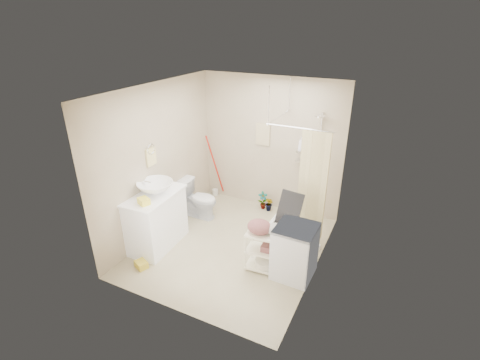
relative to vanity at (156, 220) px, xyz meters
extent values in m
plane|color=#B7AD89|center=(1.16, 0.49, -0.47)|extent=(3.20, 3.20, 0.00)
cube|color=silver|center=(1.16, 0.49, 2.13)|extent=(2.80, 3.20, 0.04)
cube|color=#BCAC91|center=(1.16, 2.09, 0.83)|extent=(2.80, 0.04, 2.60)
cube|color=#BCAC91|center=(1.16, -1.11, 0.83)|extent=(2.80, 0.04, 2.60)
cube|color=#BCAC91|center=(-0.24, 0.49, 0.83)|extent=(0.04, 3.20, 2.60)
cube|color=#BCAC91|center=(2.56, 0.49, 0.83)|extent=(0.04, 3.20, 2.60)
cube|color=white|center=(0.00, 0.00, 0.00)|extent=(0.66, 1.10, 0.95)
imported|color=white|center=(0.01, 0.05, 0.57)|extent=(0.67, 0.67, 0.20)
cube|color=yellow|center=(0.08, -0.32, 0.52)|extent=(0.22, 0.20, 0.10)
cube|color=gold|center=(0.15, -0.62, -0.40)|extent=(0.34, 0.31, 0.15)
imported|color=silver|center=(0.12, 1.11, -0.10)|extent=(0.72, 0.41, 0.74)
imported|color=#984E24|center=(1.12, 1.90, -0.29)|extent=(0.23, 0.22, 0.37)
imported|color=brown|center=(1.27, 1.88, -0.32)|extent=(0.21, 0.20, 0.30)
cube|color=beige|center=(1.01, 2.07, 1.03)|extent=(0.28, 0.03, 0.42)
imported|color=white|center=(1.79, 1.99, 0.97)|extent=(0.10, 0.10, 0.25)
imported|color=#425595|center=(1.86, 2.00, 0.94)|extent=(0.10, 0.11, 0.19)
cube|color=silver|center=(2.30, 0.27, -0.06)|extent=(0.57, 0.59, 0.82)
camera|label=1|loc=(3.41, -3.82, 3.00)|focal=26.00mm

